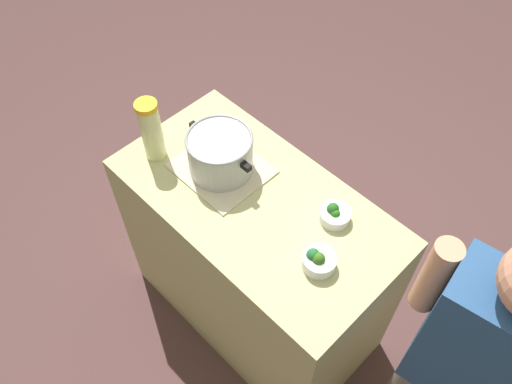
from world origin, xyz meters
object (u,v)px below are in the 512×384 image
Objects in this scene: lemonade_pitcher at (151,130)px; person_cook at (459,375)px; broccoli_bowl_front at (318,261)px; broccoli_bowl_center at (335,214)px; cooking_pot at (220,153)px.

person_cook is (1.37, 0.12, -0.19)m from lemonade_pitcher.
lemonade_pitcher is at bearing -174.86° from person_cook.
broccoli_bowl_front is 0.21m from broccoli_bowl_center.
broccoli_bowl_front is (0.56, -0.06, -0.06)m from cooking_pot.
lemonade_pitcher is 0.77m from broccoli_bowl_center.
person_cook reaches higher than cooking_pot.
lemonade_pitcher is 2.41× the size of broccoli_bowl_center.
broccoli_bowl_center is 0.67m from person_cook.
broccoli_bowl_center is (-0.09, 0.19, -0.01)m from broccoli_bowl_front.
broccoli_bowl_center is at bearing 114.46° from broccoli_bowl_front.
cooking_pot is 2.82× the size of broccoli_bowl_center.
lemonade_pitcher is 0.82m from broccoli_bowl_front.
broccoli_bowl_front is at bearing -5.92° from cooking_pot.
person_cook reaches higher than broccoli_bowl_front.
cooking_pot is 1.13m from person_cook.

